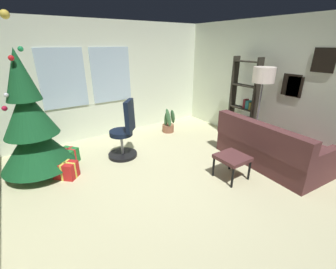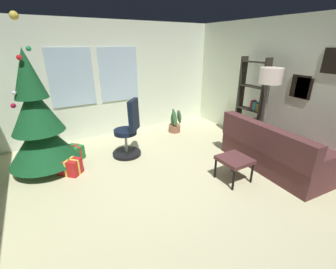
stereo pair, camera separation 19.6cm
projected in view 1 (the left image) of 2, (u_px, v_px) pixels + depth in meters
name	position (u px, v px, depth m)	size (l,w,h in m)	color
ground_plane	(175.00, 189.00, 3.59)	(5.16, 5.45, 0.10)	beige
wall_back_with_windows	(105.00, 81.00, 5.21)	(5.16, 0.12, 2.57)	silver
wall_right_with_frames	(286.00, 87.00, 4.45)	(0.12, 5.45, 2.57)	silver
couch	(278.00, 150.00, 4.13)	(1.63, 1.99, 0.84)	#502B2C
footstool	(232.00, 159.00, 3.69)	(0.46, 0.47, 0.40)	#502B2C
holiday_tree	(32.00, 128.00, 3.64)	(1.13, 1.13, 2.51)	#4C331E
gift_box_red	(66.00, 170.00, 3.78)	(0.42, 0.42, 0.28)	red
gift_box_green	(69.00, 155.00, 4.27)	(0.38, 0.39, 0.28)	#1E722D
office_chair	(124.00, 135.00, 4.36)	(0.59, 0.58, 1.14)	black
bookshelf	(243.00, 106.00, 5.06)	(0.18, 0.64, 1.83)	#28261D
floor_lamp	(263.00, 80.00, 4.20)	(0.40, 0.40, 1.69)	slate
potted_plant	(169.00, 124.00, 5.69)	(0.39, 0.36, 0.64)	brown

